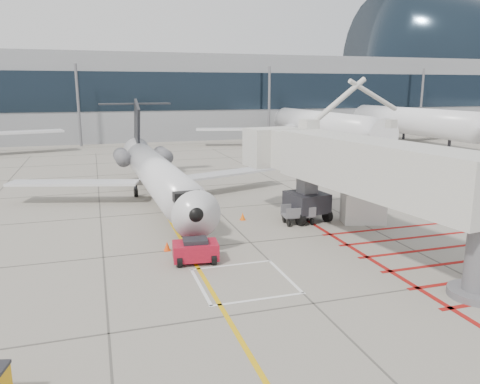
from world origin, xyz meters
name	(u,v)px	position (x,y,z in m)	size (l,w,h in m)	color
ground_plane	(277,268)	(0.00, 0.00, 0.00)	(260.00, 260.00, 0.00)	gray
regional_jet	(161,159)	(-3.65, 12.76, 3.66)	(22.15, 27.93, 7.32)	silver
jet_bridge	(373,178)	(5.84, 1.20, 3.90)	(9.24, 19.51, 7.80)	silver
pushback_tug	(195,250)	(-3.59, 1.95, 0.65)	(2.22, 1.39, 1.30)	#AA1026
baggage_cart	(298,214)	(4.09, 6.65, 0.62)	(1.96, 1.24, 1.24)	#59585E
ground_power_unit	(363,207)	(8.23, 5.70, 1.05)	(2.65, 1.55, 2.10)	silver
cone_nose	(167,246)	(-4.70, 4.07, 0.25)	(0.36, 0.36, 0.50)	#FF490D
cone_side	(243,216)	(0.98, 8.55, 0.25)	(0.36, 0.36, 0.50)	#FA630D
terminal_building	(190,96)	(10.00, 70.00, 7.00)	(180.00, 28.00, 14.00)	gray
terminal_glass_band	(207,91)	(10.00, 55.95, 8.00)	(180.00, 0.10, 6.00)	black
terminal_dome	(452,63)	(70.00, 70.00, 14.00)	(40.00, 28.00, 28.00)	black
bg_aircraft_c	(311,106)	(23.70, 46.00, 5.80)	(34.83, 38.70, 11.61)	silver
bg_aircraft_d	(398,103)	(39.21, 46.00, 6.17)	(37.01, 41.13, 12.34)	silver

